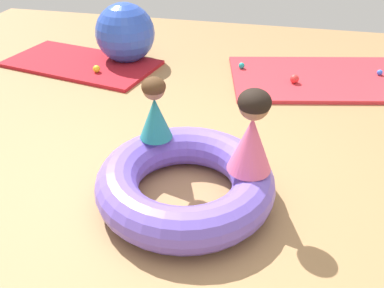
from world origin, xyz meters
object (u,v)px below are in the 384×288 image
object	(u,v)px
inflatable_cushion	(185,182)
play_ball_blue	(380,72)
child_in_teal	(155,109)
exercise_ball_large	(125,33)
child_in_pink	(252,132)
play_ball_yellow	(97,69)
play_ball_teal	(242,66)
play_ball_red	(294,79)

from	to	relation	value
inflatable_cushion	play_ball_blue	world-z (taller)	inflatable_cushion
child_in_teal	exercise_ball_large	world-z (taller)	child_in_teal
child_in_pink	exercise_ball_large	bearing A→B (deg)	108.64
inflatable_cushion	play_ball_yellow	bearing A→B (deg)	128.51
inflatable_cushion	play_ball_blue	bearing A→B (deg)	57.09
child_in_teal	play_ball_blue	size ratio (longest dim) A/B	7.45
play_ball_yellow	play_ball_teal	bearing A→B (deg)	16.72
child_in_pink	play_ball_blue	xyz separation A→B (m)	(1.17, 2.37, -0.48)
inflatable_cushion	play_ball_yellow	xyz separation A→B (m)	(-1.45, 1.82, -0.06)
play_ball_teal	play_ball_blue	size ratio (longest dim) A/B	1.11
play_ball_teal	inflatable_cushion	bearing A→B (deg)	-92.31
inflatable_cushion	play_ball_red	world-z (taller)	inflatable_cushion
play_ball_yellow	play_ball_blue	xyz separation A→B (m)	(3.02, 0.61, -0.01)
play_ball_blue	exercise_ball_large	distance (m)	2.86
child_in_pink	exercise_ball_large	xyz separation A→B (m)	(-1.68, 2.24, -0.21)
inflatable_cushion	child_in_teal	bearing A→B (deg)	134.12
child_in_pink	play_ball_yellow	xyz separation A→B (m)	(-1.85, 1.76, -0.47)
child_in_teal	play_ball_yellow	xyz separation A→B (m)	(-1.16, 1.52, -0.43)
play_ball_red	play_ball_blue	size ratio (longest dim) A/B	1.49
child_in_pink	exercise_ball_large	size ratio (longest dim) A/B	0.81
inflatable_cushion	play_ball_blue	distance (m)	2.90
child_in_teal	play_ball_teal	world-z (taller)	child_in_teal
child_in_teal	exercise_ball_large	distance (m)	2.24
play_ball_blue	child_in_teal	bearing A→B (deg)	-131.01
play_ball_blue	exercise_ball_large	xyz separation A→B (m)	(-2.84, -0.13, 0.27)
inflatable_cushion	play_ball_teal	size ratio (longest dim) A/B	17.41
inflatable_cushion	play_ball_teal	xyz separation A→B (m)	(0.09, 2.28, -0.07)
play_ball_teal	play_ball_blue	distance (m)	1.49
play_ball_yellow	play_ball_red	bearing A→B (deg)	5.35
child_in_pink	play_ball_blue	world-z (taller)	child_in_pink
play_ball_teal	play_ball_red	bearing A→B (deg)	-24.28
play_ball_teal	exercise_ball_large	bearing A→B (deg)	179.25
play_ball_blue	exercise_ball_large	bearing A→B (deg)	-177.34
play_ball_teal	exercise_ball_large	distance (m)	1.39
child_in_pink	play_ball_yellow	size ratio (longest dim) A/B	7.03
play_ball_teal	play_ball_red	size ratio (longest dim) A/B	0.75
child_in_pink	child_in_teal	world-z (taller)	child_in_pink
child_in_teal	play_ball_yellow	bearing A→B (deg)	158.33
exercise_ball_large	play_ball_blue	bearing A→B (deg)	2.66
play_ball_red	child_in_pink	bearing A→B (deg)	-97.86
child_in_pink	child_in_teal	xyz separation A→B (m)	(-0.69, 0.24, -0.05)
child_in_teal	play_ball_teal	bearing A→B (deg)	110.27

